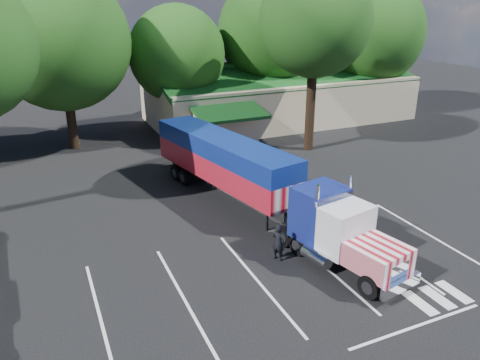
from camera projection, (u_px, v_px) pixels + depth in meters
name	position (u px, v px, depth m)	size (l,w,h in m)	color
ground	(207.00, 221.00, 24.72)	(120.00, 120.00, 0.00)	black
event_hall	(277.00, 96.00, 44.23)	(24.20, 14.12, 5.55)	#C8B695
tree_row_c	(61.00, 41.00, 33.60)	(10.00, 10.00, 13.05)	black
tree_row_d	(177.00, 54.00, 38.66)	(8.00, 8.00, 10.60)	black
tree_row_e	(271.00, 32.00, 41.94)	(9.60, 9.60, 12.90)	black
tree_row_f	(369.00, 33.00, 44.83)	(10.40, 10.40, 13.00)	black
tree_near_right	(315.00, 21.00, 32.81)	(8.00, 8.00, 13.50)	black
semi_truck	(248.00, 174.00, 25.13)	(5.96, 18.34, 3.83)	black
woman	(278.00, 242.00, 20.86)	(0.63, 0.42, 1.74)	black
bicycle	(208.00, 180.00, 29.18)	(0.56, 1.60, 0.84)	black
silver_sedan	(280.00, 123.00, 40.88)	(1.53, 4.40, 1.45)	#B8BCC1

